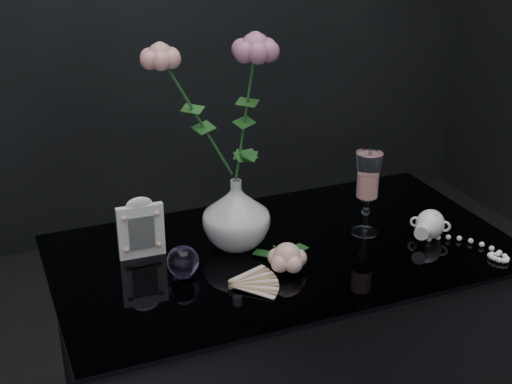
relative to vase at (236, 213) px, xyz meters
name	(u,v)px	position (x,y,z in m)	size (l,w,h in m)	color
table	(282,382)	(0.09, -0.06, -0.46)	(1.05, 0.58, 0.76)	black
vase	(236,213)	(0.00, 0.00, 0.00)	(0.16, 0.16, 0.16)	silver
wine_glass	(367,194)	(0.31, -0.06, 0.02)	(0.06, 0.06, 0.21)	white
picture_frame	(141,227)	(-0.22, 0.03, -0.01)	(0.11, 0.08, 0.15)	white
paperweight	(183,261)	(-0.16, -0.09, -0.05)	(0.07, 0.07, 0.07)	#A77ECD
paper_fan	(231,284)	(-0.08, -0.17, -0.07)	(0.20, 0.16, 0.02)	beige
loose_rose	(287,257)	(0.06, -0.15, -0.05)	(0.14, 0.19, 0.06)	#F1AF9C
pearl_jar	(430,223)	(0.44, -0.13, -0.05)	(0.24, 0.25, 0.07)	white
roses	(219,102)	(-0.03, 0.00, 0.27)	(0.29, 0.11, 0.38)	pink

